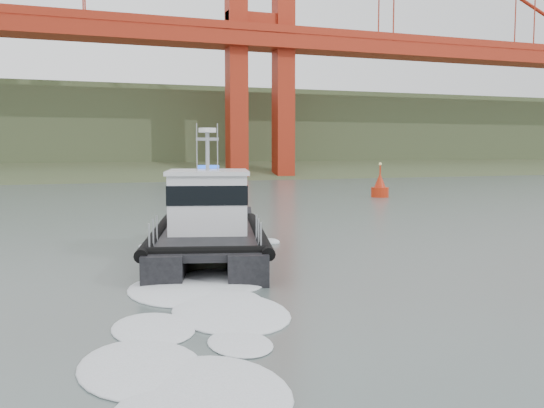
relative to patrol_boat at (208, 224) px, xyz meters
The scene contains 4 objects.
ground 8.67m from the patrol_boat, 65.87° to the right, with size 400.00×400.00×0.00m, color #53635E.
headlands 117.89m from the patrol_boat, 88.30° to the left, with size 500.00×105.36×27.12m.
patrol_boat is the anchor object (origin of this frame).
nav_buoy 37.15m from the patrol_boat, 47.97° to the left, with size 1.80×1.80×3.74m.
Camera 1 is at (-10.10, -18.91, 4.93)m, focal length 40.00 mm.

